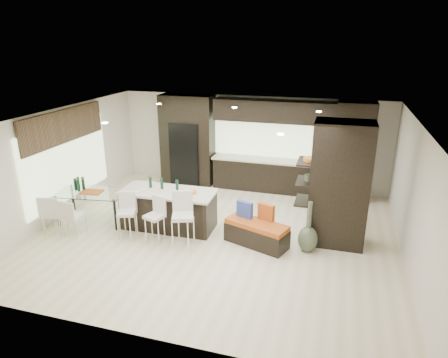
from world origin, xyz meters
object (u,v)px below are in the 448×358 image
(stool_left, at_px, (127,221))
(chair_far, at_px, (55,215))
(bench, at_px, (257,233))
(dining_table, at_px, (93,207))
(kitchen_island, at_px, (169,209))
(stool_mid, at_px, (155,224))
(chair_end, at_px, (135,209))
(chair_near, at_px, (74,219))
(floor_vase, at_px, (309,227))
(stool_right, at_px, (183,226))

(stool_left, height_order, chair_far, chair_far)
(stool_left, relative_size, bench, 0.61)
(dining_table, bearing_deg, bench, -8.21)
(stool_left, bearing_deg, bench, -8.26)
(kitchen_island, bearing_deg, stool_mid, -91.30)
(stool_left, xyz_separation_m, dining_table, (-1.22, 0.53, -0.04))
(bench, distance_m, chair_end, 2.95)
(stool_mid, relative_size, chair_far, 0.96)
(bench, xyz_separation_m, dining_table, (-4.07, 0.03, 0.12))
(stool_mid, relative_size, bench, 0.61)
(stool_left, height_order, chair_near, stool_left)
(stool_left, distance_m, dining_table, 1.33)
(kitchen_island, height_order, dining_table, kitchen_island)
(stool_left, bearing_deg, dining_table, 138.30)
(dining_table, xyz_separation_m, chair_far, (-0.50, -0.77, 0.05))
(stool_left, relative_size, chair_end, 0.93)
(stool_mid, xyz_separation_m, bench, (2.17, 0.50, -0.15))
(chair_near, bearing_deg, floor_vase, 13.75)
(stool_left, height_order, stool_right, stool_right)
(stool_right, relative_size, chair_far, 1.13)
(chair_near, xyz_separation_m, chair_end, (1.13, 0.75, 0.04))
(kitchen_island, distance_m, floor_vase, 3.27)
(floor_vase, xyz_separation_m, dining_table, (-5.16, 0.01, -0.18))
(kitchen_island, distance_m, dining_table, 1.92)
(kitchen_island, xyz_separation_m, stool_mid, (0.00, -0.76, -0.04))
(floor_vase, height_order, dining_table, floor_vase)
(floor_vase, bearing_deg, chair_end, 179.90)
(kitchen_island, distance_m, chair_far, 2.60)
(stool_left, xyz_separation_m, stool_mid, (0.68, 0.00, -0.00))
(bench, bearing_deg, chair_end, -160.85)
(dining_table, xyz_separation_m, chair_near, (0.00, -0.75, 0.02))
(kitchen_island, distance_m, stool_right, 1.04)
(chair_near, bearing_deg, bench, 15.64)
(stool_left, xyz_separation_m, chair_end, (-0.09, 0.53, 0.03))
(stool_right, bearing_deg, chair_far, 164.51)
(dining_table, bearing_deg, stool_left, -31.26)
(floor_vase, xyz_separation_m, chair_near, (-5.16, -0.75, -0.15))
(kitchen_island, xyz_separation_m, chair_far, (-2.40, -1.00, -0.02))
(chair_near, height_order, chair_far, chair_far)
(floor_vase, distance_m, chair_near, 5.22)
(stool_left, xyz_separation_m, bench, (2.85, 0.50, -0.16))
(stool_left, bearing_deg, chair_near, 172.14)
(dining_table, height_order, chair_near, chair_near)
(bench, height_order, chair_near, chair_near)
(bench, bearing_deg, stool_left, -150.31)
(floor_vase, distance_m, dining_table, 5.16)
(stool_left, bearing_deg, chair_far, 169.65)
(kitchen_island, relative_size, dining_table, 1.38)
(floor_vase, bearing_deg, chair_near, -171.76)
(chair_far, bearing_deg, kitchen_island, 10.98)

